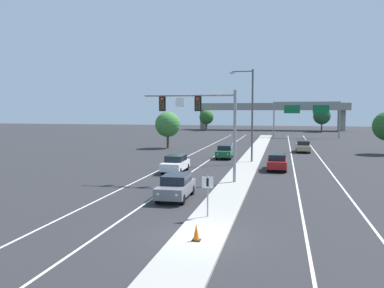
{
  "coord_description": "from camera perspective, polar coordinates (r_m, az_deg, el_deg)",
  "views": [
    {
      "loc": [
        3.56,
        -17.46,
        5.83
      ],
      "look_at": [
        -3.2,
        12.37,
        3.2
      ],
      "focal_mm": 37.57,
      "sensor_mm": 36.0,
      "label": 1
    }
  ],
  "objects": [
    {
      "name": "ground_plane",
      "position": [
        18.74,
        1.21,
        -13.21
      ],
      "size": [
        260.0,
        260.0,
        0.0
      ],
      "primitive_type": "plane",
      "color": "#28282B"
    },
    {
      "name": "median_island",
      "position": [
        36.1,
        6.96,
        -4.3
      ],
      "size": [
        2.4,
        110.0,
        0.15
      ],
      "primitive_type": "cube",
      "color": "#9E9B93",
      "rests_on": "ground"
    },
    {
      "name": "lane_stripe_oncoming_center",
      "position": [
        43.64,
        1.75,
        -2.76
      ],
      "size": [
        0.14,
        100.0,
        0.01
      ],
      "primitive_type": "cube",
      "color": "silver",
      "rests_on": "ground"
    },
    {
      "name": "lane_stripe_receding_center",
      "position": [
        42.87,
        14.19,
        -3.05
      ],
      "size": [
        0.14,
        100.0,
        0.01
      ],
      "primitive_type": "cube",
      "color": "silver",
      "rests_on": "ground"
    },
    {
      "name": "edge_stripe_left",
      "position": [
        44.38,
        -2.44,
        -2.63
      ],
      "size": [
        0.14,
        100.0,
        0.01
      ],
      "primitive_type": "cube",
      "color": "silver",
      "rests_on": "ground"
    },
    {
      "name": "edge_stripe_right",
      "position": [
        43.08,
        18.59,
        -3.12
      ],
      "size": [
        0.14,
        100.0,
        0.01
      ],
      "primitive_type": "cube",
      "color": "silver",
      "rests_on": "ground"
    },
    {
      "name": "overhead_signal_mast",
      "position": [
        31.78,
        1.82,
        4.03
      ],
      "size": [
        7.49,
        0.44,
        7.2
      ],
      "color": "gray",
      "rests_on": "median_island"
    },
    {
      "name": "median_sign_post",
      "position": [
        21.37,
        2.23,
        -6.54
      ],
      "size": [
        0.6,
        0.1,
        2.2
      ],
      "color": "gray",
      "rests_on": "median_island"
    },
    {
      "name": "street_lamp_median",
      "position": [
        44.13,
        8.27,
        4.81
      ],
      "size": [
        2.58,
        0.28,
        10.0
      ],
      "color": "#4C4C51",
      "rests_on": "median_island"
    },
    {
      "name": "car_oncoming_grey",
      "position": [
        26.44,
        -2.3,
        -6.01
      ],
      "size": [
        1.91,
        4.5,
        1.58
      ],
      "color": "slate",
      "rests_on": "ground"
    },
    {
      "name": "car_oncoming_white",
      "position": [
        37.48,
        -2.35,
        -2.77
      ],
      "size": [
        1.83,
        4.47,
        1.58
      ],
      "color": "silver",
      "rests_on": "ground"
    },
    {
      "name": "car_oncoming_green",
      "position": [
        48.29,
        4.73,
        -1.06
      ],
      "size": [
        1.86,
        4.49,
        1.58
      ],
      "color": "#195633",
      "rests_on": "ground"
    },
    {
      "name": "car_receding_red",
      "position": [
        39.61,
        11.97,
        -2.46
      ],
      "size": [
        1.84,
        4.48,
        1.58
      ],
      "color": "maroon",
      "rests_on": "ground"
    },
    {
      "name": "car_receding_tan",
      "position": [
        57.08,
        15.48,
        -0.3
      ],
      "size": [
        1.82,
        4.47,
        1.58
      ],
      "color": "tan",
      "rests_on": "ground"
    },
    {
      "name": "traffic_cone_median_nose",
      "position": [
        17.82,
        0.61,
        -12.46
      ],
      "size": [
        0.36,
        0.36,
        0.74
      ],
      "color": "black",
      "rests_on": "median_island"
    },
    {
      "name": "highway_sign_gantry",
      "position": [
        85.92,
        15.92,
        4.95
      ],
      "size": [
        13.28,
        0.42,
        7.5
      ],
      "color": "gray",
      "rests_on": "ground"
    },
    {
      "name": "overpass_bridge",
      "position": [
        116.31,
        11.05,
        4.8
      ],
      "size": [
        42.4,
        6.4,
        7.65
      ],
      "color": "gray",
      "rests_on": "ground"
    },
    {
      "name": "tree_far_right_a",
      "position": [
        109.91,
        17.96,
        3.81
      ],
      "size": [
        4.42,
        4.42,
        6.4
      ],
      "color": "#4C3823",
      "rests_on": "ground"
    },
    {
      "name": "tree_far_left_b",
      "position": [
        60.68,
        -3.47,
        2.78
      ],
      "size": [
        3.8,
        3.8,
        5.5
      ],
      "color": "#4C3823",
      "rests_on": "ground"
    },
    {
      "name": "tree_far_left_c",
      "position": [
        111.7,
        2.07,
        3.83
      ],
      "size": [
        3.95,
        3.95,
        5.71
      ],
      "color": "#4C3823",
      "rests_on": "ground"
    }
  ]
}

